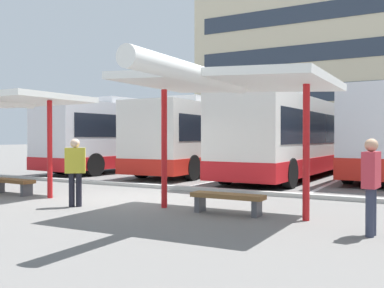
{
  "coord_description": "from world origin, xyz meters",
  "views": [
    {
      "loc": [
        7.28,
        -9.71,
        1.67
      ],
      "look_at": [
        -0.49,
        4.35,
        1.43
      ],
      "focal_mm": 40.98,
      "sensor_mm": 36.0,
      "label": 1
    }
  ],
  "objects_px": {
    "waiting_shelter_1": "(3,102)",
    "waiting_passenger_0": "(371,180)",
    "waiting_shelter_2": "(224,83)",
    "waiting_passenger_1": "(75,168)",
    "coach_bus_2": "(294,138)",
    "bench_2": "(12,183)",
    "bench_3": "(228,199)",
    "coach_bus_1": "(205,139)",
    "coach_bus_0": "(136,137)"
  },
  "relations": [
    {
      "from": "coach_bus_2",
      "to": "waiting_passenger_1",
      "type": "height_order",
      "value": "coach_bus_2"
    },
    {
      "from": "coach_bus_2",
      "to": "waiting_shelter_1",
      "type": "bearing_deg",
      "value": -120.01
    },
    {
      "from": "bench_3",
      "to": "waiting_passenger_1",
      "type": "height_order",
      "value": "waiting_passenger_1"
    },
    {
      "from": "coach_bus_1",
      "to": "waiting_passenger_0",
      "type": "relative_size",
      "value": 6.29
    },
    {
      "from": "coach_bus_2",
      "to": "waiting_shelter_2",
      "type": "xyz_separation_m",
      "value": [
        1.24,
        -9.69,
        1.18
      ]
    },
    {
      "from": "waiting_shelter_1",
      "to": "waiting_passenger_0",
      "type": "distance_m",
      "value": 10.08
    },
    {
      "from": "coach_bus_2",
      "to": "waiting_shelter_1",
      "type": "relative_size",
      "value": 2.38
    },
    {
      "from": "bench_2",
      "to": "coach_bus_0",
      "type": "bearing_deg",
      "value": 105.36
    },
    {
      "from": "waiting_shelter_1",
      "to": "waiting_shelter_2",
      "type": "relative_size",
      "value": 0.9
    },
    {
      "from": "waiting_passenger_0",
      "to": "waiting_passenger_1",
      "type": "bearing_deg",
      "value": -179.42
    },
    {
      "from": "coach_bus_1",
      "to": "waiting_passenger_1",
      "type": "distance_m",
      "value": 10.69
    },
    {
      "from": "coach_bus_0",
      "to": "waiting_shelter_2",
      "type": "height_order",
      "value": "coach_bus_0"
    },
    {
      "from": "bench_3",
      "to": "coach_bus_0",
      "type": "bearing_deg",
      "value": 134.41
    },
    {
      "from": "waiting_shelter_2",
      "to": "bench_3",
      "type": "bearing_deg",
      "value": 90.0
    },
    {
      "from": "coach_bus_1",
      "to": "waiting_shelter_1",
      "type": "relative_size",
      "value": 2.16
    },
    {
      "from": "coach_bus_1",
      "to": "waiting_passenger_1",
      "type": "height_order",
      "value": "coach_bus_1"
    },
    {
      "from": "waiting_shelter_1",
      "to": "bench_2",
      "type": "bearing_deg",
      "value": 90.0
    },
    {
      "from": "coach_bus_1",
      "to": "bench_3",
      "type": "bearing_deg",
      "value": -60.19
    },
    {
      "from": "coach_bus_2",
      "to": "waiting_shelter_2",
      "type": "bearing_deg",
      "value": -82.72
    },
    {
      "from": "coach_bus_0",
      "to": "coach_bus_1",
      "type": "relative_size",
      "value": 1.1
    },
    {
      "from": "waiting_passenger_1",
      "to": "coach_bus_2",
      "type": "bearing_deg",
      "value": 76.87
    },
    {
      "from": "bench_3",
      "to": "waiting_passenger_0",
      "type": "xyz_separation_m",
      "value": [
        3.01,
        -0.77,
        0.62
      ]
    },
    {
      "from": "bench_2",
      "to": "waiting_shelter_2",
      "type": "relative_size",
      "value": 0.31
    },
    {
      "from": "bench_2",
      "to": "bench_3",
      "type": "xyz_separation_m",
      "value": [
        6.91,
        0.03,
        0.0
      ]
    },
    {
      "from": "bench_3",
      "to": "waiting_passenger_1",
      "type": "xyz_separation_m",
      "value": [
        -3.65,
        -0.83,
        0.61
      ]
    },
    {
      "from": "coach_bus_0",
      "to": "waiting_passenger_0",
      "type": "xyz_separation_m",
      "value": [
        12.62,
        -10.58,
        -0.75
      ]
    },
    {
      "from": "coach_bus_0",
      "to": "coach_bus_1",
      "type": "xyz_separation_m",
      "value": [
        4.07,
        -0.14,
        -0.08
      ]
    },
    {
      "from": "coach_bus_1",
      "to": "waiting_passenger_0",
      "type": "distance_m",
      "value": 13.51
    },
    {
      "from": "waiting_shelter_2",
      "to": "bench_3",
      "type": "height_order",
      "value": "waiting_shelter_2"
    },
    {
      "from": "coach_bus_0",
      "to": "bench_3",
      "type": "height_order",
      "value": "coach_bus_0"
    },
    {
      "from": "waiting_shelter_1",
      "to": "waiting_passenger_0",
      "type": "bearing_deg",
      "value": -2.56
    },
    {
      "from": "coach_bus_2",
      "to": "waiting_passenger_0",
      "type": "bearing_deg",
      "value": -67.53
    },
    {
      "from": "waiting_passenger_1",
      "to": "bench_2",
      "type": "bearing_deg",
      "value": 166.09
    },
    {
      "from": "waiting_shelter_1",
      "to": "bench_3",
      "type": "bearing_deg",
      "value": 2.68
    },
    {
      "from": "coach_bus_0",
      "to": "coach_bus_2",
      "type": "bearing_deg",
      "value": -2.17
    },
    {
      "from": "coach_bus_2",
      "to": "coach_bus_1",
      "type": "bearing_deg",
      "value": 177.66
    },
    {
      "from": "coach_bus_0",
      "to": "bench_3",
      "type": "distance_m",
      "value": 13.8
    },
    {
      "from": "waiting_passenger_1",
      "to": "coach_bus_0",
      "type": "bearing_deg",
      "value": 119.26
    },
    {
      "from": "waiting_shelter_2",
      "to": "waiting_passenger_0",
      "type": "relative_size",
      "value": 3.22
    },
    {
      "from": "bench_2",
      "to": "waiting_passenger_1",
      "type": "height_order",
      "value": "waiting_passenger_1"
    },
    {
      "from": "bench_3",
      "to": "waiting_passenger_0",
      "type": "height_order",
      "value": "waiting_passenger_0"
    },
    {
      "from": "bench_2",
      "to": "waiting_passenger_1",
      "type": "bearing_deg",
      "value": -13.91
    },
    {
      "from": "coach_bus_0",
      "to": "waiting_passenger_1",
      "type": "bearing_deg",
      "value": -60.74
    },
    {
      "from": "bench_3",
      "to": "waiting_passenger_0",
      "type": "distance_m",
      "value": 3.16
    },
    {
      "from": "coach_bus_1",
      "to": "bench_2",
      "type": "xyz_separation_m",
      "value": [
        -1.37,
        -9.7,
        -1.29
      ]
    },
    {
      "from": "coach_bus_0",
      "to": "waiting_shelter_1",
      "type": "relative_size",
      "value": 2.37
    },
    {
      "from": "bench_3",
      "to": "coach_bus_2",
      "type": "bearing_deg",
      "value": 97.43
    },
    {
      "from": "waiting_passenger_1",
      "to": "waiting_shelter_2",
      "type": "bearing_deg",
      "value": 9.88
    },
    {
      "from": "waiting_shelter_2",
      "to": "waiting_passenger_1",
      "type": "relative_size",
      "value": 3.24
    },
    {
      "from": "coach_bus_2",
      "to": "waiting_passenger_1",
      "type": "relative_size",
      "value": 6.98
    }
  ]
}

